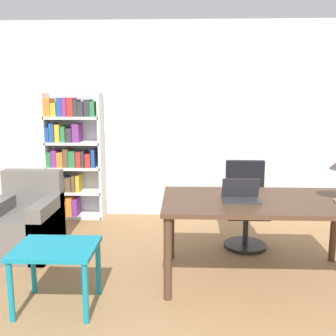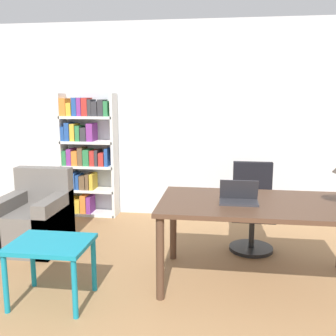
# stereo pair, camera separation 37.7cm
# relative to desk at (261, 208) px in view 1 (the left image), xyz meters

# --- Properties ---
(wall_back) EXTENTS (8.00, 0.06, 2.70)m
(wall_back) POSITION_rel_desk_xyz_m (-0.53, 2.00, 0.67)
(wall_back) COLOR silver
(wall_back) RESTS_ON ground_plane
(desk) EXTENTS (1.80, 0.98, 0.77)m
(desk) POSITION_rel_desk_xyz_m (0.00, 0.00, 0.00)
(desk) COLOR #4C3323
(desk) RESTS_ON ground_plane
(laptop) EXTENTS (0.34, 0.21, 0.21)m
(laptop) POSITION_rel_desk_xyz_m (-0.20, -0.05, 0.13)
(laptop) COLOR #2D2D33
(laptop) RESTS_ON desk
(office_chair) EXTENTS (0.48, 0.48, 0.97)m
(office_chair) POSITION_rel_desk_xyz_m (-0.01, 0.84, -0.23)
(office_chair) COLOR black
(office_chair) RESTS_ON ground_plane
(side_table_blue) EXTENTS (0.64, 0.52, 0.52)m
(side_table_blue) POSITION_rel_desk_xyz_m (-1.73, -0.59, -0.24)
(side_table_blue) COLOR teal
(side_table_blue) RESTS_ON ground_plane
(armchair) EXTENTS (0.67, 0.78, 0.87)m
(armchair) POSITION_rel_desk_xyz_m (-2.45, 0.55, -0.39)
(armchair) COLOR #66605B
(armchair) RESTS_ON ground_plane
(bookshelf) EXTENTS (0.79, 0.28, 1.73)m
(bookshelf) POSITION_rel_desk_xyz_m (-2.28, 1.81, 0.19)
(bookshelf) COLOR white
(bookshelf) RESTS_ON ground_plane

